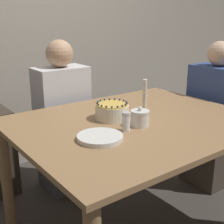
{
  "coord_description": "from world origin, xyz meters",
  "views": [
    {
      "loc": [
        -1.19,
        -1.34,
        1.37
      ],
      "look_at": [
        -0.1,
        0.11,
        0.81
      ],
      "focal_mm": 50.0,
      "sensor_mm": 36.0,
      "label": 1
    }
  ],
  "objects_px": {
    "cake": "(112,111)",
    "candle": "(144,102)",
    "sugar_bowl": "(140,118)",
    "person_man_blue_shirt": "(63,126)",
    "person_woman_floral": "(213,125)",
    "sugar_shaker": "(126,121)"
  },
  "relations": [
    {
      "from": "cake",
      "to": "sugar_bowl",
      "type": "relative_size",
      "value": 1.74
    },
    {
      "from": "sugar_shaker",
      "to": "person_woman_floral",
      "type": "xyz_separation_m",
      "value": [
        1.08,
        0.2,
        -0.31
      ]
    },
    {
      "from": "candle",
      "to": "person_woman_floral",
      "type": "relative_size",
      "value": 0.2
    },
    {
      "from": "sugar_shaker",
      "to": "person_woman_floral",
      "type": "relative_size",
      "value": 0.09
    },
    {
      "from": "cake",
      "to": "sugar_bowl",
      "type": "xyz_separation_m",
      "value": [
        0.05,
        -0.2,
        -0.0
      ]
    },
    {
      "from": "candle",
      "to": "person_woman_floral",
      "type": "bearing_deg",
      "value": 5.32
    },
    {
      "from": "candle",
      "to": "person_man_blue_shirt",
      "type": "distance_m",
      "value": 0.84
    },
    {
      "from": "sugar_shaker",
      "to": "person_woman_floral",
      "type": "distance_m",
      "value": 1.14
    },
    {
      "from": "person_man_blue_shirt",
      "to": "cake",
      "type": "bearing_deg",
      "value": 89.51
    },
    {
      "from": "candle",
      "to": "person_man_blue_shirt",
      "type": "bearing_deg",
      "value": 103.14
    },
    {
      "from": "sugar_bowl",
      "to": "person_woman_floral",
      "type": "xyz_separation_m",
      "value": [
        0.97,
        0.18,
        -0.3
      ]
    },
    {
      "from": "sugar_shaker",
      "to": "person_man_blue_shirt",
      "type": "xyz_separation_m",
      "value": [
        0.07,
        0.87,
        -0.3
      ]
    },
    {
      "from": "cake",
      "to": "candle",
      "type": "relative_size",
      "value": 0.85
    },
    {
      "from": "sugar_bowl",
      "to": "sugar_shaker",
      "type": "xyz_separation_m",
      "value": [
        -0.11,
        -0.01,
        0.01
      ]
    },
    {
      "from": "sugar_bowl",
      "to": "candle",
      "type": "xyz_separation_m",
      "value": [
        0.13,
        0.11,
        0.05
      ]
    },
    {
      "from": "cake",
      "to": "sugar_shaker",
      "type": "height_order",
      "value": "cake"
    },
    {
      "from": "person_man_blue_shirt",
      "to": "sugar_shaker",
      "type": "bearing_deg",
      "value": 85.63
    },
    {
      "from": "sugar_bowl",
      "to": "sugar_shaker",
      "type": "height_order",
      "value": "sugar_bowl"
    },
    {
      "from": "person_woman_floral",
      "to": "cake",
      "type": "bearing_deg",
      "value": 89.31
    },
    {
      "from": "sugar_bowl",
      "to": "candle",
      "type": "height_order",
      "value": "candle"
    },
    {
      "from": "sugar_shaker",
      "to": "cake",
      "type": "bearing_deg",
      "value": 73.78
    },
    {
      "from": "sugar_shaker",
      "to": "person_man_blue_shirt",
      "type": "bearing_deg",
      "value": 85.63
    }
  ]
}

